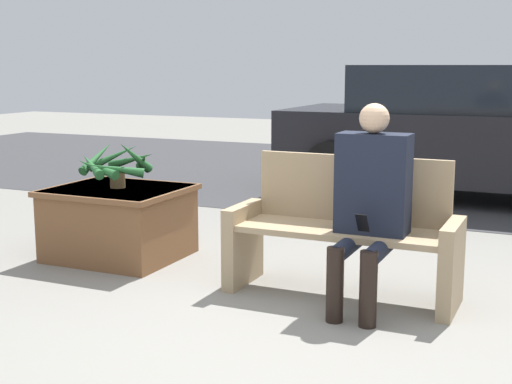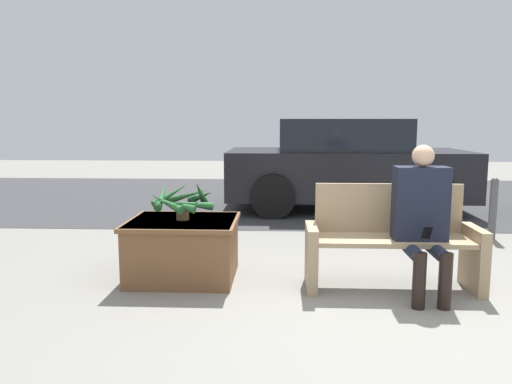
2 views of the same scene
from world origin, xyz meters
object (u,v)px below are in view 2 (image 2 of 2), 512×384
person_seated (422,214)px  bollard_post (493,207)px  potted_plant (182,199)px  bench (391,241)px  parked_car (345,165)px  planter_box (183,247)px

person_seated → bollard_post: 2.54m
person_seated → potted_plant: (-2.11, 0.32, 0.05)m
bench → parked_car: size_ratio=0.38×
potted_plant → planter_box: bearing=60.1°
planter_box → potted_plant: size_ratio=1.60×
bollard_post → planter_box: bearing=-154.0°
person_seated → planter_box: (-2.10, 0.33, -0.40)m
parked_car → bollard_post: parked_car is taller
planter_box → parked_car: 4.33m
potted_plant → bollard_post: potted_plant is taller
bench → parked_car: bearing=88.7°
person_seated → parked_car: (-0.12, 4.16, 0.04)m
bench → potted_plant: bearing=175.3°
parked_car → bench: bearing=-91.3°
person_seated → potted_plant: 2.13m
bench → planter_box: (-1.89, 0.17, -0.12)m
bench → person_seated: 0.39m
planter_box → bollard_post: (3.56, 1.73, 0.11)m
bench → person_seated: size_ratio=1.18×
bench → potted_plant: (-1.89, 0.16, 0.33)m
planter_box → potted_plant: (-0.01, -0.01, 0.45)m
bench → person_seated: bearing=-38.3°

